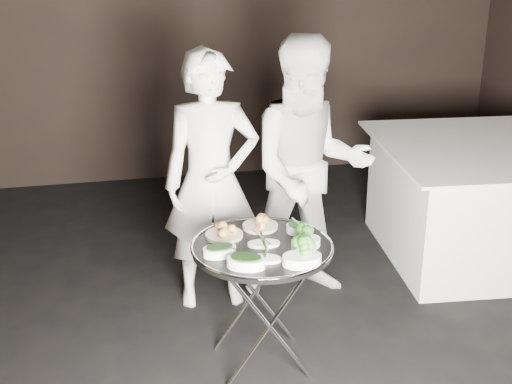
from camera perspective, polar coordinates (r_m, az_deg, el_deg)
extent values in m
cube|color=black|center=(6.43, -6.65, 14.05)|extent=(6.00, 0.05, 3.00)
cylinder|color=silver|center=(3.69, 1.08, -10.73)|extent=(0.47, 0.02, 0.69)
cylinder|color=silver|center=(3.69, 1.08, -10.73)|extent=(0.47, 0.02, 0.69)
cylinder|color=silver|center=(3.99, -0.09, -8.03)|extent=(0.47, 0.02, 0.69)
cylinder|color=silver|center=(3.99, -0.09, -8.03)|extent=(0.47, 0.02, 0.69)
cylinder|color=silver|center=(3.65, -2.59, -5.29)|extent=(0.02, 0.40, 0.02)
cylinder|color=silver|center=(3.73, 3.49, -4.71)|extent=(0.02, 0.40, 0.02)
cylinder|color=black|center=(3.67, 0.48, -4.54)|extent=(0.72, 0.72, 0.03)
torus|color=silver|center=(3.66, 0.49, -4.33)|extent=(0.74, 0.74, 0.02)
cylinder|color=beige|center=(3.76, -2.56, -3.46)|extent=(0.20, 0.20, 0.02)
cylinder|color=beige|center=(3.86, 0.34, -2.76)|extent=(0.19, 0.19, 0.02)
cylinder|color=white|center=(3.81, 3.25, -2.93)|extent=(0.11, 0.11, 0.04)
cylinder|color=silver|center=(3.76, -2.72, -2.91)|extent=(0.10, 0.15, 0.01)
cylinder|color=silver|center=(3.84, 0.55, -2.33)|extent=(0.08, 0.16, 0.01)
cylinder|color=silver|center=(3.81, 3.45, -2.57)|extent=(0.04, 0.17, 0.01)
cylinder|color=silver|center=(3.56, -2.81, -4.32)|extent=(0.14, 0.12, 0.01)
cylinder|color=silver|center=(3.65, 4.04, -3.70)|extent=(0.12, 0.13, 0.01)
cylinder|color=silver|center=(3.65, 0.45, -3.62)|extent=(0.05, 0.17, 0.01)
imported|color=white|center=(4.29, -3.60, 0.83)|extent=(0.59, 0.39, 1.60)
imported|color=white|center=(4.40, 4.27, 1.75)|extent=(0.84, 0.68, 1.66)
cube|color=white|center=(5.27, 17.55, -0.82)|extent=(1.28, 1.28, 0.80)
cube|color=white|center=(5.14, 18.05, 3.43)|extent=(1.44, 1.44, 0.02)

